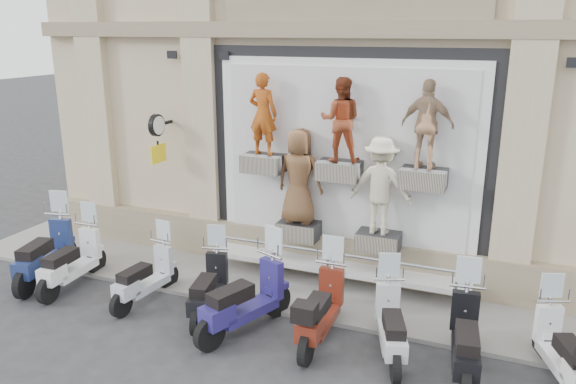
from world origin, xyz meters
name	(u,v)px	position (x,y,z in m)	size (l,w,h in m)	color
ground	(287,351)	(0.00, 0.00, 0.00)	(90.00, 90.00, 0.00)	#2C2C2F
sidewalk	(329,293)	(0.00, 2.10, 0.04)	(16.00, 2.20, 0.08)	gray
shop_vitrine	(345,168)	(0.07, 2.74, 2.35)	(5.60, 0.83, 4.30)	black
guard_rail	(328,274)	(0.00, 2.00, 0.47)	(5.06, 0.10, 0.93)	#9EA0A5
clock_sign_bracket	(157,132)	(-3.90, 2.47, 2.80)	(0.10, 0.80, 1.02)	black
scooter_a	(44,241)	(-5.41, 0.58, 0.85)	(0.61, 2.08, 1.69)	navy
scooter_b	(71,250)	(-4.72, 0.55, 0.78)	(0.56, 1.92, 1.56)	white
scooter_c	(144,266)	(-3.04, 0.57, 0.71)	(0.51, 1.75, 1.42)	#ADB2BB
scooter_d	(208,277)	(-1.70, 0.56, 0.74)	(0.53, 1.82, 1.48)	black
scooter_e	(245,286)	(-0.87, 0.29, 0.84)	(0.61, 2.08, 1.69)	navy
scooter_f	(321,296)	(0.38, 0.48, 0.79)	(0.57, 1.95, 1.58)	#611D10
scooter_g	(392,313)	(1.51, 0.47, 0.73)	(0.53, 1.81, 1.47)	silver
scooter_h	(467,325)	(2.60, 0.41, 0.79)	(0.57, 1.96, 1.59)	black
scooter_i	(565,338)	(3.89, 0.69, 0.72)	(0.52, 1.77, 1.44)	silver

